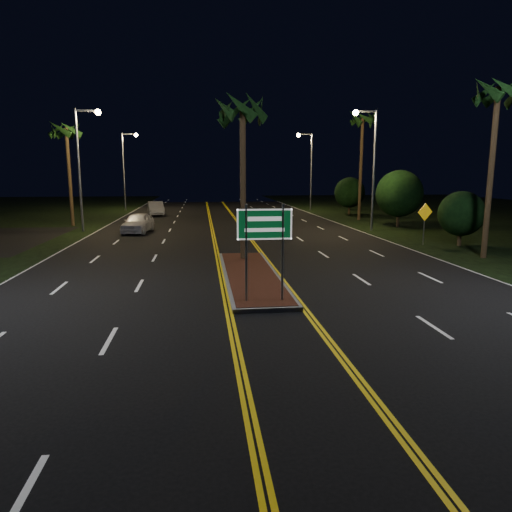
{
  "coord_description": "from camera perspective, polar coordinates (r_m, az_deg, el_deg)",
  "views": [
    {
      "loc": [
        -2.01,
        -11.75,
        4.3
      ],
      "look_at": [
        -0.44,
        1.49,
        1.9
      ],
      "focal_mm": 32.0,
      "sensor_mm": 36.0,
      "label": 1
    }
  ],
  "objects": [
    {
      "name": "ground",
      "position": [
        12.67,
        2.79,
        -9.64
      ],
      "size": [
        120.0,
        120.0,
        0.0
      ],
      "primitive_type": "plane",
      "color": "black",
      "rests_on": "ground"
    },
    {
      "name": "median_island",
      "position": [
        19.32,
        -0.65,
        -2.39
      ],
      "size": [
        2.25,
        10.25,
        0.17
      ],
      "color": "gray",
      "rests_on": "ground"
    },
    {
      "name": "highway_sign",
      "position": [
        14.81,
        1.08,
        2.84
      ],
      "size": [
        1.8,
        0.08,
        3.2
      ],
      "color": "gray",
      "rests_on": "ground"
    },
    {
      "name": "streetlight_left_mid",
      "position": [
        36.79,
        -20.76,
        11.68
      ],
      "size": [
        1.91,
        0.44,
        9.0
      ],
      "color": "gray",
      "rests_on": "ground"
    },
    {
      "name": "streetlight_left_far",
      "position": [
        56.42,
        -15.87,
        11.22
      ],
      "size": [
        1.91,
        0.44,
        9.0
      ],
      "color": "gray",
      "rests_on": "ground"
    },
    {
      "name": "streetlight_right_mid",
      "position": [
        36.06,
        14.02,
        12.08
      ],
      "size": [
        1.91,
        0.44,
        9.0
      ],
      "color": "gray",
      "rests_on": "ground"
    },
    {
      "name": "streetlight_right_far",
      "position": [
        55.23,
        6.55,
        11.56
      ],
      "size": [
        1.91,
        0.44,
        9.0
      ],
      "color": "gray",
      "rests_on": "ground"
    },
    {
      "name": "palm_median",
      "position": [
        22.54,
        -1.69,
        17.79
      ],
      "size": [
        2.4,
        2.4,
        8.3
      ],
      "color": "#382819",
      "rests_on": "ground"
    },
    {
      "name": "palm_left_far",
      "position": [
        41.33,
        -22.63,
        14.24
      ],
      "size": [
        2.4,
        2.4,
        8.8
      ],
      "color": "#382819",
      "rests_on": "ground"
    },
    {
      "name": "palm_right_near",
      "position": [
        26.44,
        28.01,
        17.58
      ],
      "size": [
        2.4,
        2.4,
        9.3
      ],
      "color": "#382819",
      "rests_on": "ground"
    },
    {
      "name": "palm_right_far",
      "position": [
        44.56,
        13.19,
        16.2
      ],
      "size": [
        2.4,
        2.4,
        10.3
      ],
      "color": "#382819",
      "rests_on": "ground"
    },
    {
      "name": "shrub_near",
      "position": [
        30.15,
        24.28,
        4.84
      ],
      "size": [
        2.7,
        2.7,
        3.3
      ],
      "color": "#382819",
      "rests_on": "ground"
    },
    {
      "name": "shrub_mid",
      "position": [
        39.2,
        17.47,
        7.45
      ],
      "size": [
        3.78,
        3.78,
        4.62
      ],
      "color": "#382819",
      "rests_on": "ground"
    },
    {
      "name": "shrub_far",
      "position": [
        50.34,
        11.63,
        7.78
      ],
      "size": [
        3.24,
        3.24,
        3.96
      ],
      "color": "#382819",
      "rests_on": "ground"
    },
    {
      "name": "car_near",
      "position": [
        35.08,
        -14.56,
        4.27
      ],
      "size": [
        2.83,
        5.41,
        1.73
      ],
      "primitive_type": "imported",
      "rotation": [
        0.0,
        0.0,
        -0.12
      ],
      "color": "silver",
      "rests_on": "ground"
    },
    {
      "name": "car_far",
      "position": [
        49.49,
        -12.42,
        5.97
      ],
      "size": [
        2.94,
        5.32,
        1.68
      ],
      "primitive_type": "imported",
      "rotation": [
        0.0,
        0.0,
        0.16
      ],
      "color": "silver",
      "rests_on": "ground"
    },
    {
      "name": "warning_sign",
      "position": [
        29.64,
        20.34,
        4.49
      ],
      "size": [
        1.05,
        0.3,
        2.56
      ],
      "rotation": [
        0.0,
        0.0,
        0.25
      ],
      "color": "gray",
      "rests_on": "ground"
    }
  ]
}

